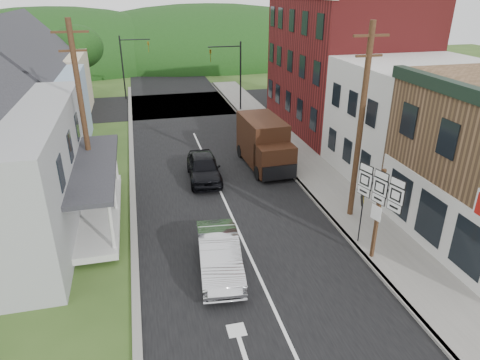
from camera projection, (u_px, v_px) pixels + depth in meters
ground at (259, 276)px, 16.54m from camera, size 120.00×120.00×0.00m
road at (213, 175)px, 25.39m from camera, size 9.00×90.00×0.02m
cross_road at (181, 105)px, 40.42m from camera, size 60.00×9.00×0.02m
sidewalk_right at (319, 178)px, 24.85m from camera, size 2.80×55.00×0.15m
curb_right at (297, 180)px, 24.56m from camera, size 0.20×55.00×0.15m
curb_left at (133, 197)px, 22.59m from camera, size 0.30×55.00×0.12m
storefront_white at (415, 121)px, 24.25m from camera, size 8.00×7.00×6.50m
storefront_red at (343, 63)px, 31.93m from camera, size 8.00×12.00×10.00m
house_blue at (25, 97)px, 27.69m from camera, size 7.14×8.16×7.28m
house_cream at (41, 72)px, 35.54m from camera, size 7.14×8.16×7.28m
utility_pole_right at (361, 124)px, 18.91m from camera, size 1.60×0.26×9.00m
utility_pole_left at (83, 115)px, 20.29m from camera, size 1.60×0.26×9.00m
traffic_signal_right at (233, 69)px, 36.69m from camera, size 2.87×0.20×6.00m
traffic_signal_left at (129, 60)px, 41.04m from camera, size 2.87×0.20×6.00m
tree_left_d at (78, 47)px, 40.89m from camera, size 4.80×4.80×6.94m
forested_ridge at (160, 59)px, 65.18m from camera, size 90.00×30.00×16.00m
silver_sedan at (219, 255)px, 16.55m from camera, size 1.97×4.58×1.47m
dark_sedan at (204, 168)px, 24.45m from camera, size 1.98×4.48×1.50m
delivery_van at (264, 144)px, 25.98m from camera, size 2.38×5.37×2.96m
route_sign_cluster at (379, 202)px, 16.45m from camera, size 0.70×2.14×3.87m
warning_sign at (361, 211)px, 17.92m from camera, size 0.21×0.62×2.33m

